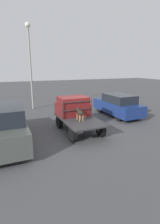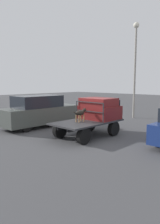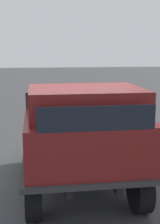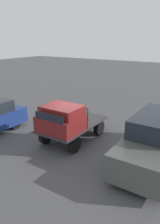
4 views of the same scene
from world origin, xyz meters
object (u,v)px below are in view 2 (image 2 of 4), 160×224
parked_pickup_far (40,111)px  light_pole_near (135,58)px  dog (81,113)px  flatbed_truck (87,125)px

parked_pickup_far → light_pole_near: light_pole_near is taller
dog → parked_pickup_far: 3.87m
parked_pickup_far → light_pole_near: size_ratio=0.72×
parked_pickup_far → flatbed_truck: bearing=-99.7°
dog → parked_pickup_far: (0.32, 3.85, -0.30)m
flatbed_truck → parked_pickup_far: parked_pickup_far is taller
flatbed_truck → parked_pickup_far: (-0.06, 3.96, 0.37)m
dog → light_pole_near: bearing=-7.6°
flatbed_truck → light_pole_near: bearing=11.8°
flatbed_truck → dog: (-0.37, 0.11, 0.67)m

